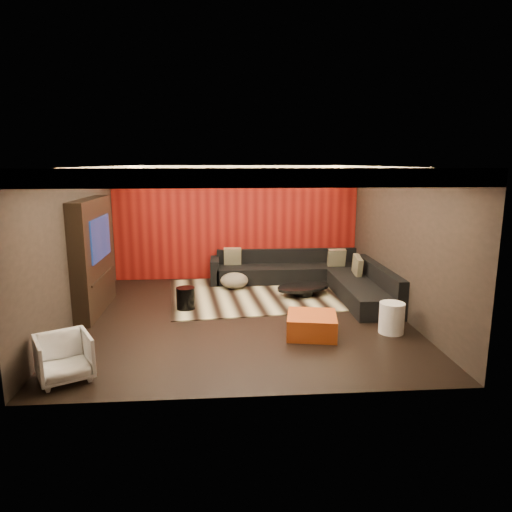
{
  "coord_description": "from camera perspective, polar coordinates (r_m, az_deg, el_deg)",
  "views": [
    {
      "loc": [
        -0.38,
        -8.21,
        2.87
      ],
      "look_at": [
        0.3,
        0.6,
        1.05
      ],
      "focal_mm": 32.0,
      "sensor_mm": 36.0,
      "label": 1
    }
  ],
  "objects": [
    {
      "name": "drum_stool",
      "position": [
        9.15,
        -8.78,
        -5.23
      ],
      "size": [
        0.47,
        0.47,
        0.43
      ],
      "primitive_type": "cylinder",
      "rotation": [
        0.0,
        0.0,
        0.33
      ],
      "color": "black",
      "rests_on": "rug"
    },
    {
      "name": "soffit_right",
      "position": [
        8.77,
        16.41,
        10.0
      ],
      "size": [
        0.6,
        4.8,
        0.22
      ],
      "primitive_type": "cube",
      "color": "silver",
      "rests_on": "ground"
    },
    {
      "name": "wall_right",
      "position": [
        9.0,
        17.79,
        1.68
      ],
      "size": [
        0.02,
        6.0,
        2.8
      ],
      "primitive_type": "cube",
      "color": "black",
      "rests_on": "ground"
    },
    {
      "name": "tv_surround",
      "position": [
        9.32,
        -19.7,
        0.0
      ],
      "size": [
        0.3,
        2.0,
        2.2
      ],
      "primitive_type": "cube",
      "color": "black",
      "rests_on": "ground"
    },
    {
      "name": "striped_pouf",
      "position": [
        10.53,
        -2.72,
        -3.08
      ],
      "size": [
        0.76,
        0.76,
        0.35
      ],
      "primitive_type": "ellipsoid",
      "rotation": [
        0.0,
        0.0,
        0.22
      ],
      "color": "beige",
      "rests_on": "rug"
    },
    {
      "name": "rug",
      "position": [
        10.16,
        0.77,
        -4.7
      ],
      "size": [
        4.29,
        3.4,
        0.02
      ],
      "primitive_type": "cube",
      "rotation": [
        0.0,
        0.0,
        0.1
      ],
      "color": "#C6BD91",
      "rests_on": "floor"
    },
    {
      "name": "wall_left",
      "position": [
        8.74,
        -21.85,
        1.12
      ],
      "size": [
        0.02,
        6.0,
        2.8
      ],
      "primitive_type": "cube",
      "color": "black",
      "rests_on": "ground"
    },
    {
      "name": "ceiling",
      "position": [
        8.22,
        -1.8,
        11.22
      ],
      "size": [
        6.0,
        6.0,
        0.02
      ],
      "primitive_type": "cube",
      "color": "silver",
      "rests_on": "ground"
    },
    {
      "name": "cove_left",
      "position": [
        8.45,
        -18.21,
        9.24
      ],
      "size": [
        0.08,
        4.8,
        0.04
      ],
      "primitive_type": "cube",
      "color": "#FFD899",
      "rests_on": "ground"
    },
    {
      "name": "red_feature_wall",
      "position": [
        11.28,
        -2.45,
        4.14
      ],
      "size": [
        5.98,
        0.05,
        2.78
      ],
      "primitive_type": "cube",
      "color": "#6B0C0A",
      "rests_on": "ground"
    },
    {
      "name": "cove_right",
      "position": [
        8.66,
        14.24,
        9.5
      ],
      "size": [
        0.08,
        4.8,
        0.04
      ],
      "primitive_type": "cube",
      "color": "#FFD899",
      "rests_on": "ground"
    },
    {
      "name": "cove_back",
      "position": [
        10.58,
        -2.39,
        10.17
      ],
      "size": [
        4.8,
        0.08,
        0.04
      ],
      "primitive_type": "cube",
      "color": "#FFD899",
      "rests_on": "ground"
    },
    {
      "name": "tv_screen",
      "position": [
        9.22,
        -18.89,
        2.15
      ],
      "size": [
        0.04,
        1.3,
        0.8
      ],
      "primitive_type": "cube",
      "color": "black",
      "rests_on": "ground"
    },
    {
      "name": "sectional_sofa",
      "position": [
        10.62,
        7.22,
        -2.67
      ],
      "size": [
        3.65,
        3.5,
        0.75
      ],
      "color": "black",
      "rests_on": "floor"
    },
    {
      "name": "wall_back",
      "position": [
        11.32,
        -2.45,
        4.17
      ],
      "size": [
        6.0,
        0.02,
        2.8
      ],
      "primitive_type": "cube",
      "color": "black",
      "rests_on": "ground"
    },
    {
      "name": "orange_ottoman",
      "position": [
        7.83,
        6.98,
        -8.54
      ],
      "size": [
        0.95,
        0.95,
        0.36
      ],
      "primitive_type": "cube",
      "rotation": [
        0.0,
        0.0,
        -0.18
      ],
      "color": "#AD4E16",
      "rests_on": "floor"
    },
    {
      "name": "coffee_table",
      "position": [
        10.04,
        5.93,
        -4.29
      ],
      "size": [
        1.62,
        1.62,
        0.21
      ],
      "primitive_type": "cylinder",
      "rotation": [
        0.0,
        0.0,
        0.4
      ],
      "color": "black",
      "rests_on": "rug"
    },
    {
      "name": "white_side_table",
      "position": [
        8.18,
        16.59,
        -7.42
      ],
      "size": [
        0.48,
        0.48,
        0.53
      ],
      "primitive_type": "cylinder",
      "rotation": [
        0.0,
        0.0,
        0.14
      ],
      "color": "white",
      "rests_on": "floor"
    },
    {
      "name": "cove_front",
      "position": [
        5.87,
        -0.72,
        9.01
      ],
      "size": [
        4.8,
        0.08,
        0.04
      ],
      "primitive_type": "cube",
      "color": "#FFD899",
      "rests_on": "ground"
    },
    {
      "name": "floor",
      "position": [
        8.71,
        -1.68,
        -7.68
      ],
      "size": [
        6.0,
        6.0,
        0.02
      ],
      "primitive_type": "cube",
      "color": "black",
      "rests_on": "ground"
    },
    {
      "name": "soffit_back",
      "position": [
        10.92,
        -2.46,
        10.69
      ],
      "size": [
        6.0,
        0.6,
        0.22
      ],
      "primitive_type": "cube",
      "color": "silver",
      "rests_on": "ground"
    },
    {
      "name": "soffit_front",
      "position": [
        5.52,
        -0.49,
        9.78
      ],
      "size": [
        6.0,
        0.6,
        0.22
      ],
      "primitive_type": "cube",
      "color": "silver",
      "rests_on": "ground"
    },
    {
      "name": "throw_pillows",
      "position": [
        10.8,
        6.41,
        -0.46
      ],
      "size": [
        3.01,
        1.61,
        0.5
      ],
      "color": "#C4BD8F",
      "rests_on": "sectional_sofa"
    },
    {
      "name": "soffit_left",
      "position": [
        8.53,
        -20.5,
        9.71
      ],
      "size": [
        0.6,
        4.8,
        0.22
      ],
      "primitive_type": "cube",
      "color": "silver",
      "rests_on": "ground"
    },
    {
      "name": "tv_shelf",
      "position": [
        9.36,
        -18.59,
        -2.38
      ],
      "size": [
        0.04,
        1.6,
        0.04
      ],
      "primitive_type": "cube",
      "color": "black",
      "rests_on": "ground"
    },
    {
      "name": "armchair",
      "position": [
        6.74,
        -22.88,
        -11.62
      ],
      "size": [
        0.91,
        0.92,
        0.63
      ],
      "primitive_type": "imported",
      "rotation": [
        0.0,
        0.0,
        0.49
      ],
      "color": "white",
      "rests_on": "floor"
    }
  ]
}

